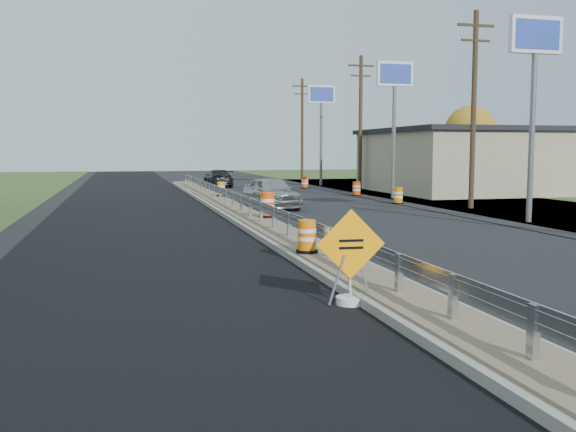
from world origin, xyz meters
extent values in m
plane|color=black|center=(0.00, 0.00, 0.00)|extent=(140.00, 140.00, 0.00)
cube|color=black|center=(-4.40, 10.00, 0.01)|extent=(7.20, 120.00, 0.01)
cube|color=gray|center=(0.00, 8.00, 0.09)|extent=(1.60, 55.00, 0.18)
cube|color=brown|center=(0.00, 8.00, 0.20)|extent=(1.25, 55.00, 0.05)
cube|color=silver|center=(0.00, -12.00, 0.58)|extent=(0.10, 0.15, 0.70)
cube|color=silver|center=(0.00, -10.00, 0.58)|extent=(0.10, 0.15, 0.70)
cube|color=silver|center=(0.00, -8.00, 0.58)|extent=(0.10, 0.15, 0.70)
cube|color=silver|center=(0.00, -6.00, 0.58)|extent=(0.10, 0.15, 0.70)
cube|color=silver|center=(0.00, -4.00, 0.58)|extent=(0.10, 0.15, 0.70)
cube|color=silver|center=(0.00, -2.00, 0.58)|extent=(0.10, 0.15, 0.70)
cube|color=silver|center=(0.00, 0.00, 0.58)|extent=(0.10, 0.15, 0.70)
cube|color=silver|center=(0.00, 2.00, 0.58)|extent=(0.10, 0.15, 0.70)
cube|color=silver|center=(0.00, 4.00, 0.58)|extent=(0.10, 0.15, 0.70)
cube|color=silver|center=(0.00, 6.00, 0.58)|extent=(0.10, 0.15, 0.70)
cube|color=silver|center=(0.00, 8.00, 0.58)|extent=(0.10, 0.15, 0.70)
cube|color=silver|center=(0.00, 10.00, 0.58)|extent=(0.10, 0.15, 0.70)
cube|color=silver|center=(0.00, 12.00, 0.58)|extent=(0.10, 0.15, 0.70)
cube|color=silver|center=(0.00, 14.00, 0.58)|extent=(0.10, 0.15, 0.70)
cube|color=silver|center=(0.00, 16.00, 0.58)|extent=(0.10, 0.15, 0.70)
cube|color=silver|center=(0.00, 18.00, 0.58)|extent=(0.10, 0.15, 0.70)
cube|color=silver|center=(0.00, 20.00, 0.58)|extent=(0.10, 0.15, 0.70)
cube|color=silver|center=(0.00, 22.00, 0.58)|extent=(0.10, 0.15, 0.70)
cube|color=silver|center=(0.00, 24.00, 0.58)|extent=(0.10, 0.15, 0.70)
cube|color=silver|center=(0.00, 26.00, 0.58)|extent=(0.10, 0.15, 0.70)
cube|color=silver|center=(0.00, 28.00, 0.58)|extent=(0.10, 0.15, 0.70)
cube|color=silver|center=(0.00, 30.00, 0.58)|extent=(0.10, 0.15, 0.70)
cube|color=silver|center=(0.00, 32.00, 0.58)|extent=(0.10, 0.15, 0.70)
cube|color=silver|center=(0.00, 9.00, 0.78)|extent=(0.04, 46.00, 0.34)
cube|color=silver|center=(0.00, 9.00, 0.70)|extent=(0.06, 46.00, 0.03)
cube|color=silver|center=(0.00, 9.00, 0.86)|extent=(0.06, 46.00, 0.03)
cube|color=tan|center=(21.00, 20.00, 2.00)|extent=(18.00, 12.00, 4.00)
cube|color=black|center=(21.00, 20.00, 4.12)|extent=(18.50, 12.50, 0.30)
cube|color=black|center=(12.05, 20.00, 1.60)|extent=(0.08, 7.20, 2.20)
cylinder|color=slate|center=(10.50, 3.00, 3.40)|extent=(0.22, 0.22, 6.80)
cube|color=white|center=(10.50, 3.00, 7.20)|extent=(2.20, 0.25, 1.40)
cube|color=#263FB2|center=(10.50, 3.00, 7.20)|extent=(1.90, 0.30, 1.10)
cylinder|color=slate|center=(10.50, 16.00, 3.40)|extent=(0.22, 0.22, 6.80)
cube|color=white|center=(10.50, 16.00, 7.20)|extent=(2.20, 0.25, 1.40)
cube|color=#263FB2|center=(10.50, 16.00, 7.20)|extent=(1.90, 0.30, 1.10)
cylinder|color=slate|center=(10.50, 30.00, 3.40)|extent=(0.22, 0.22, 6.80)
cube|color=white|center=(10.50, 30.00, 7.20)|extent=(2.20, 0.25, 1.40)
cube|color=#263FB2|center=(10.50, 30.00, 7.20)|extent=(1.90, 0.30, 1.10)
cylinder|color=#473523|center=(11.50, 9.00, 4.70)|extent=(0.26, 0.26, 9.40)
cube|color=#473523|center=(11.50, 9.00, 8.70)|extent=(1.90, 0.12, 0.12)
cube|color=#473523|center=(11.50, 9.00, 8.00)|extent=(1.50, 0.10, 0.10)
cylinder|color=#473523|center=(11.50, 24.00, 4.70)|extent=(0.26, 0.26, 9.40)
cube|color=#473523|center=(11.50, 24.00, 8.70)|extent=(1.90, 0.12, 0.12)
cube|color=#473523|center=(11.50, 24.00, 8.00)|extent=(1.50, 0.10, 0.10)
cylinder|color=#473523|center=(11.50, 39.00, 4.70)|extent=(0.26, 0.26, 9.40)
cube|color=#473523|center=(11.50, 39.00, 8.70)|extent=(1.90, 0.12, 0.12)
cube|color=#473523|center=(11.50, 39.00, 8.00)|extent=(1.50, 0.10, 0.10)
cylinder|color=#473523|center=(26.00, 34.00, 1.54)|extent=(0.36, 0.36, 3.08)
sphere|color=#BC8B28|center=(26.00, 34.00, 4.55)|extent=(4.62, 4.62, 4.62)
cylinder|color=white|center=(-0.90, -7.88, 0.08)|extent=(0.54, 0.54, 0.15)
cube|color=slate|center=(-1.17, -7.88, 0.48)|extent=(0.32, 0.06, 0.93)
cube|color=slate|center=(-0.63, -7.88, 0.48)|extent=(0.32, 0.06, 0.93)
cube|color=slate|center=(-0.90, -7.83, 0.48)|extent=(0.05, 0.24, 0.94)
cube|color=#FF9805|center=(-0.90, -7.88, 1.13)|extent=(1.28, 0.11, 1.28)
cube|color=black|center=(-0.90, -7.90, 1.20)|extent=(0.46, 0.04, 0.05)
cube|color=black|center=(-0.90, -7.90, 1.06)|extent=(0.46, 0.04, 0.05)
cylinder|color=black|center=(-0.38, -3.25, 0.27)|extent=(0.57, 0.57, 0.08)
cylinder|color=orange|center=(-0.38, -3.25, 0.67)|extent=(0.46, 0.46, 0.80)
cylinder|color=white|center=(-0.38, -3.25, 0.80)|extent=(0.47, 0.47, 0.10)
cylinder|color=white|center=(-0.38, -3.25, 0.59)|extent=(0.47, 0.47, 0.10)
cylinder|color=black|center=(0.55, 5.37, 0.27)|extent=(0.67, 0.67, 0.09)
cylinder|color=#FF4E0A|center=(0.55, 5.37, 0.74)|extent=(0.53, 0.53, 0.94)
cylinder|color=white|center=(0.55, 5.37, 0.90)|extent=(0.55, 0.55, 0.12)
cylinder|color=white|center=(0.55, 5.37, 0.65)|extent=(0.55, 0.55, 0.12)
cylinder|color=black|center=(0.55, 17.27, 0.27)|extent=(0.56, 0.56, 0.07)
cylinder|color=orange|center=(0.55, 17.27, 0.66)|extent=(0.44, 0.44, 0.78)
cylinder|color=white|center=(0.55, 17.27, 0.79)|extent=(0.46, 0.46, 0.10)
cylinder|color=white|center=(0.55, 17.27, 0.58)|extent=(0.46, 0.46, 0.10)
cylinder|color=black|center=(9.20, 12.38, 0.04)|extent=(0.60, 0.60, 0.08)
cylinder|color=orange|center=(9.20, 12.38, 0.46)|extent=(0.48, 0.48, 0.84)
cylinder|color=white|center=(9.20, 12.38, 0.60)|extent=(0.49, 0.49, 0.11)
cylinder|color=white|center=(9.20, 12.38, 0.38)|extent=(0.49, 0.49, 0.11)
cylinder|color=black|center=(9.20, 18.55, 0.04)|extent=(0.60, 0.60, 0.08)
cylinder|color=#DC4809|center=(9.20, 18.55, 0.46)|extent=(0.48, 0.48, 0.84)
cylinder|color=white|center=(9.20, 18.55, 0.60)|extent=(0.49, 0.49, 0.11)
cylinder|color=white|center=(9.20, 18.55, 0.38)|extent=(0.49, 0.49, 0.11)
cylinder|color=black|center=(8.26, 26.86, 0.04)|extent=(0.61, 0.61, 0.08)
cylinder|color=#FF470A|center=(8.26, 26.86, 0.47)|extent=(0.49, 0.49, 0.86)
cylinder|color=white|center=(8.26, 26.86, 0.61)|extent=(0.50, 0.50, 0.11)
cylinder|color=white|center=(8.26, 26.86, 0.39)|extent=(0.50, 0.50, 0.11)
imported|color=#AAA9AE|center=(2.17, 11.64, 0.77)|extent=(2.39, 4.71, 1.54)
imported|color=black|center=(2.37, 30.57, 0.67)|extent=(1.96, 4.64, 1.34)
camera|label=1|loc=(-4.92, -18.76, 2.83)|focal=40.00mm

